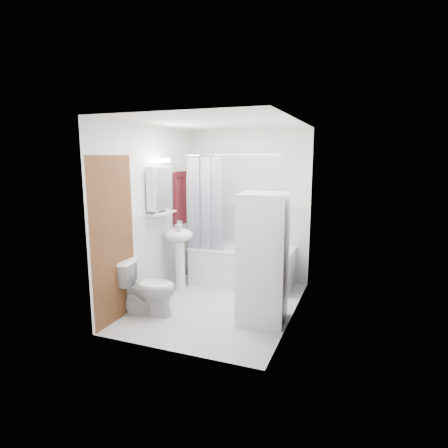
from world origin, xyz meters
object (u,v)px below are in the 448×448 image
(washer_dryer, at_px, (263,258))
(bathtub, at_px, (243,264))
(sink, at_px, (179,245))
(toilet, at_px, (148,288))

(washer_dryer, bearing_deg, bathtub, 114.00)
(sink, bearing_deg, toilet, -87.88)
(sink, relative_size, toilet, 1.47)
(bathtub, height_order, sink, sink)
(bathtub, distance_m, sink, 1.06)
(sink, height_order, toilet, sink)
(bathtub, bearing_deg, toilet, -117.00)
(bathtub, bearing_deg, sink, -143.77)
(bathtub, relative_size, toilet, 2.20)
(toilet, bearing_deg, washer_dryer, -89.98)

